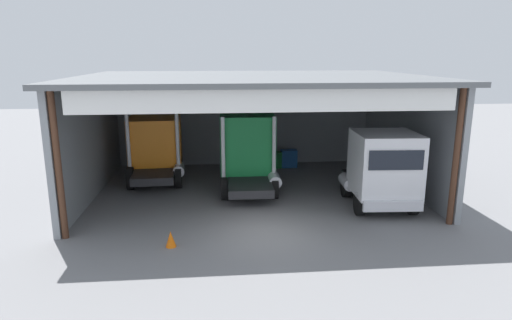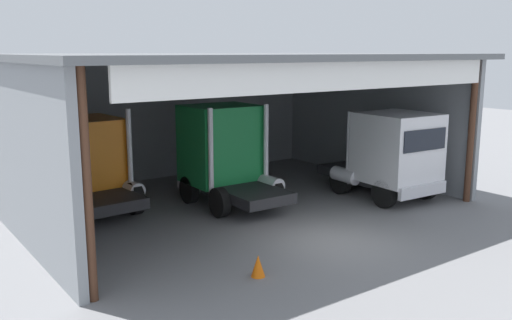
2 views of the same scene
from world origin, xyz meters
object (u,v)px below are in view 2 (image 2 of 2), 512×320
at_px(truck_white_left_bay, 391,154).
at_px(truck_green_center_left_bay, 225,153).
at_px(oil_drum, 214,166).
at_px(traffic_cone, 258,266).
at_px(truck_orange_center_bay, 85,162).
at_px(tool_cart, 225,163).

bearing_deg(truck_white_left_bay, truck_green_center_left_bay, -27.93).
height_order(oil_drum, traffic_cone, oil_drum).
xyz_separation_m(truck_green_center_left_bay, truck_white_left_bay, (5.35, -3.23, -0.13)).
relative_size(truck_white_left_bay, traffic_cone, 8.99).
relative_size(truck_orange_center_bay, oil_drum, 5.16).
bearing_deg(truck_green_center_left_bay, traffic_cone, -115.02).
bearing_deg(truck_orange_center_bay, oil_drum, 15.11).
bearing_deg(oil_drum, truck_white_left_bay, -65.57).
xyz_separation_m(oil_drum, tool_cart, (0.66, 0.10, 0.05)).
height_order(truck_orange_center_bay, truck_white_left_bay, truck_orange_center_bay).
xyz_separation_m(truck_orange_center_bay, truck_white_left_bay, (9.91, -5.16, -0.01)).
xyz_separation_m(truck_white_left_bay, tool_cart, (-2.65, 7.39, -1.25)).
bearing_deg(tool_cart, traffic_cone, -119.07).
bearing_deg(truck_white_left_bay, tool_cart, -67.03).
distance_m(truck_orange_center_bay, truck_green_center_left_bay, 4.96).
height_order(truck_white_left_bay, traffic_cone, truck_white_left_bay).
bearing_deg(truck_green_center_left_bay, tool_cart, 58.38).
distance_m(truck_green_center_left_bay, oil_drum, 4.76).
bearing_deg(truck_white_left_bay, traffic_cone, 23.21).
xyz_separation_m(truck_green_center_left_bay, tool_cart, (2.69, 4.16, -1.39)).
height_order(truck_orange_center_bay, traffic_cone, truck_orange_center_bay).
xyz_separation_m(truck_white_left_bay, oil_drum, (-3.31, 7.29, -1.31)).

